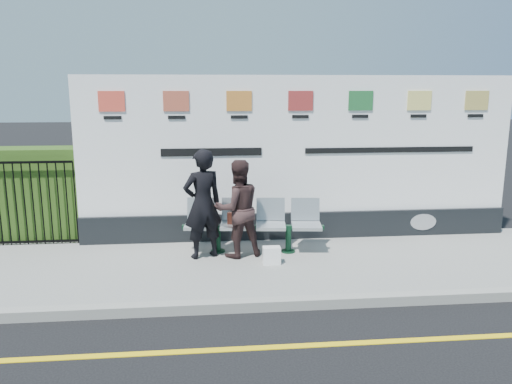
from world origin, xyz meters
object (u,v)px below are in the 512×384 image
(billboard, at_px, (299,169))
(bench, at_px, (253,238))
(woman_right, at_px, (238,209))
(woman_left, at_px, (203,204))

(billboard, height_order, bench, billboard)
(billboard, distance_m, woman_right, 1.62)
(bench, bearing_deg, billboard, 47.33)
(woman_left, relative_size, woman_right, 1.11)
(bench, distance_m, woman_right, 0.66)
(woman_left, height_order, woman_right, woman_left)
(woman_right, bearing_deg, billboard, -155.77)
(bench, height_order, woman_left, woman_left)
(billboard, bearing_deg, bench, -139.04)
(bench, relative_size, woman_left, 1.28)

